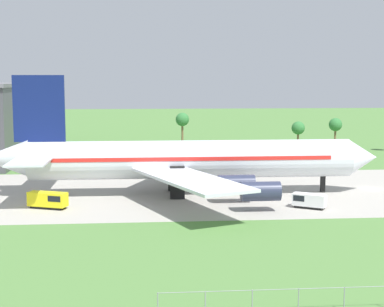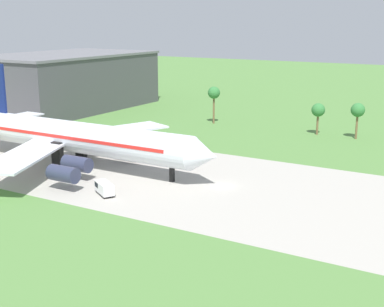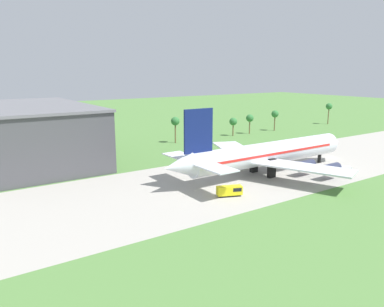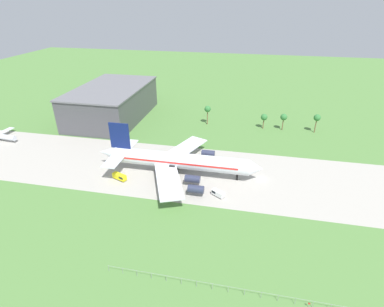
{
  "view_description": "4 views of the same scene",
  "coord_description": "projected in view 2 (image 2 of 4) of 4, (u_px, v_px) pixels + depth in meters",
  "views": [
    {
      "loc": [
        -41.07,
        -102.21,
        19.73
      ],
      "look_at": [
        -32.73,
        -2.39,
        7.13
      ],
      "focal_mm": 55.0,
      "sensor_mm": 36.0,
      "label": 1
    },
    {
      "loc": [
        43.06,
        -84.62,
        30.03
      ],
      "look_at": [
        -5.16,
        -2.39,
        6.13
      ],
      "focal_mm": 50.0,
      "sensor_mm": 36.0,
      "label": 2
    },
    {
      "loc": [
        -111.58,
        -77.99,
        29.59
      ],
      "look_at": [
        -60.3,
        -2.39,
        9.4
      ],
      "focal_mm": 35.0,
      "sensor_mm": 36.0,
      "label": 3
    },
    {
      "loc": [
        -6.74,
        -105.8,
        65.51
      ],
      "look_at": [
        -29.57,
        5.0,
        6.0
      ],
      "focal_mm": 28.0,
      "sensor_mm": 36.0,
      "label": 4
    }
  ],
  "objects": [
    {
      "name": "taxiway_strip",
      "position": [
        222.0,
        186.0,
        99.24
      ],
      "size": [
        320.0,
        44.0,
        0.02
      ],
      "color": "#A8A399",
      "rests_on": "ground_plane"
    },
    {
      "name": "jet_airliner",
      "position": [
        74.0,
        137.0,
        112.45
      ],
      "size": [
        68.53,
        53.89,
        20.5
      ],
      "color": "silver",
      "rests_on": "ground_plane"
    },
    {
      "name": "ground_plane",
      "position": [
        222.0,
        186.0,
        99.24
      ],
      "size": [
        600.0,
        600.0,
        0.0
      ],
      "primitive_type": "plane",
      "color": "#517F3D"
    },
    {
      "name": "terminal_building",
      "position": [
        66.0,
        81.0,
        184.43
      ],
      "size": [
        36.72,
        61.2,
        18.86
      ],
      "color": "#47474C",
      "rests_on": "ground_plane"
    },
    {
      "name": "palm_tree_row",
      "position": [
        379.0,
        109.0,
        134.23
      ],
      "size": [
        105.63,
        3.6,
        11.89
      ],
      "color": "brown",
      "rests_on": "ground_plane"
    },
    {
      "name": "baggage_tug",
      "position": [
        104.0,
        188.0,
        94.15
      ],
      "size": [
        5.33,
        4.33,
        2.28
      ],
      "color": "black",
      "rests_on": "ground_plane"
    }
  ]
}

